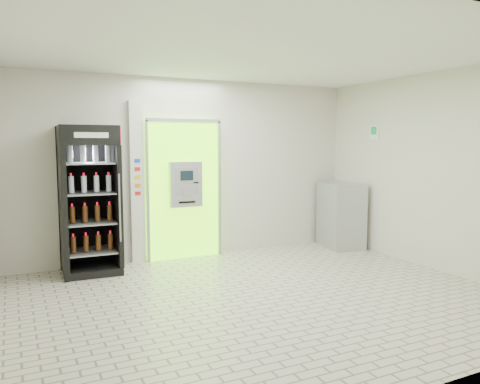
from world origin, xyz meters
TOP-DOWN VIEW (x-y plane):
  - ground at (0.00, 0.00)m, footprint 6.00×6.00m
  - room_shell at (0.00, 0.00)m, footprint 6.00×6.00m
  - atm_assembly at (-0.20, 2.41)m, footprint 1.30×0.24m
  - pillar at (-0.98, 2.45)m, footprint 0.22×0.11m
  - beverage_cooler at (-1.77, 2.14)m, footprint 0.85×0.79m
  - steel_cabinet at (2.69, 1.90)m, footprint 0.78×1.00m
  - exit_sign at (2.99, 1.40)m, footprint 0.02×0.22m

SIDE VIEW (x-z plane):
  - ground at x=0.00m, z-range 0.00..0.00m
  - steel_cabinet at x=2.69m, z-range 0.00..1.20m
  - beverage_cooler at x=-1.77m, z-range -0.04..2.14m
  - atm_assembly at x=-0.20m, z-range 0.01..2.34m
  - pillar at x=-0.98m, z-range 0.00..2.60m
  - room_shell at x=0.00m, z-range -1.16..4.84m
  - exit_sign at x=2.99m, z-range 1.99..2.25m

